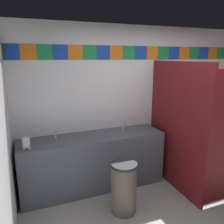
{
  "coord_description": "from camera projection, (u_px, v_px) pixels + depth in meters",
  "views": [
    {
      "loc": [
        -1.82,
        -1.72,
        2.03
      ],
      "look_at": [
        -0.74,
        1.07,
        1.29
      ],
      "focal_mm": 35.99,
      "sensor_mm": 36.0,
      "label": 1
    }
  ],
  "objects": [
    {
      "name": "wall_back",
      "position": [
        138.0,
        101.0,
        3.93
      ],
      "size": [
        4.15,
        0.09,
        2.53
      ],
      "color": "silver",
      "rests_on": "ground_plane"
    },
    {
      "name": "vanity_counter",
      "position": [
        94.0,
        161.0,
        3.52
      ],
      "size": [
        2.2,
        0.56,
        0.85
      ],
      "color": "#4C515B",
      "rests_on": "ground_plane"
    },
    {
      "name": "faucet_left",
      "position": [
        55.0,
        135.0,
        3.29
      ],
      "size": [
        0.04,
        0.1,
        0.14
      ],
      "color": "silver",
      "rests_on": "vanity_counter"
    },
    {
      "name": "faucet_right",
      "position": [
        124.0,
        127.0,
        3.68
      ],
      "size": [
        0.04,
        0.1,
        0.14
      ],
      "color": "silver",
      "rests_on": "vanity_counter"
    },
    {
      "name": "soap_dispenser",
      "position": [
        26.0,
        143.0,
        2.92
      ],
      "size": [
        0.09,
        0.09,
        0.16
      ],
      "color": "#B7BABF",
      "rests_on": "vanity_counter"
    },
    {
      "name": "stall_divider",
      "position": [
        196.0,
        130.0,
        3.27
      ],
      "size": [
        0.92,
        1.37,
        1.97
      ],
      "color": "maroon",
      "rests_on": "ground_plane"
    },
    {
      "name": "toilet",
      "position": [
        183.0,
        155.0,
        4.05
      ],
      "size": [
        0.39,
        0.49,
        0.74
      ],
      "color": "white",
      "rests_on": "ground_plane"
    },
    {
      "name": "trash_bin",
      "position": [
        124.0,
        188.0,
        2.96
      ],
      "size": [
        0.34,
        0.34,
        0.7
      ],
      "color": "brown",
      "rests_on": "ground_plane"
    }
  ]
}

